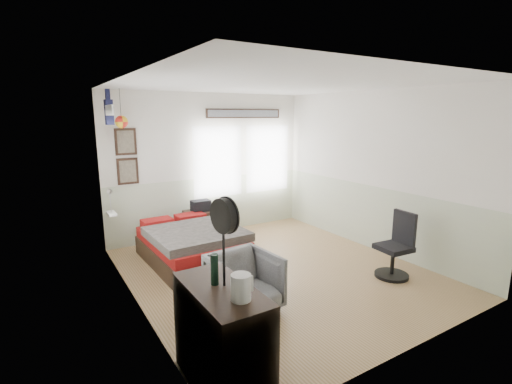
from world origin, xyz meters
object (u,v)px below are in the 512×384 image
armchair (244,283)px  nightstand (201,225)px  bed (192,245)px  dresser (222,337)px  task_chair (396,251)px

armchair → nightstand: size_ratio=1.35×
bed → dresser: size_ratio=1.84×
nightstand → armchair: bearing=-103.7°
bed → dresser: dresser is taller
armchair → task_chair: 2.34m
armchair → task_chair: (2.32, -0.32, 0.04)m
bed → armchair: size_ratio=2.45×
armchair → nightstand: (0.59, 2.63, -0.06)m
bed → armchair: armchair is taller
dresser → nightstand: bearing=69.2°
bed → nightstand: 1.08m
dresser → nightstand: (1.38, 3.64, -0.17)m
nightstand → task_chair: (1.73, -2.95, 0.11)m
dresser → nightstand: dresser is taller
nightstand → task_chair: 3.42m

